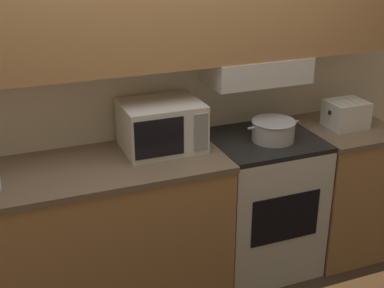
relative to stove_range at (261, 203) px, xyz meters
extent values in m
plane|color=#3D2D23|center=(-0.64, 0.31, -0.46)|extent=(16.00, 16.00, 0.00)
cube|color=silver|center=(-0.64, 0.33, 0.81)|extent=(5.48, 0.05, 2.55)
cube|color=tan|center=(-0.64, 0.15, 1.29)|extent=(3.08, 0.32, 0.69)
cube|color=silver|center=(0.00, 0.15, 0.87)|extent=(0.63, 0.34, 0.16)
cube|color=tan|center=(-1.26, -0.01, -0.02)|extent=(1.84, 0.63, 0.89)
cube|color=#75604C|center=(-1.26, -0.01, 0.45)|extent=(1.86, 0.65, 0.04)
cube|color=tan|center=(0.62, -0.01, -0.02)|extent=(0.55, 0.63, 0.89)
cube|color=#75604C|center=(0.62, -0.01, 0.45)|extent=(0.57, 0.65, 0.04)
cube|color=silver|center=(0.00, 0.00, -0.02)|extent=(0.66, 0.62, 0.90)
cube|color=black|center=(0.00, 0.00, 0.45)|extent=(0.66, 0.62, 0.03)
cube|color=black|center=(0.00, -0.31, 0.05)|extent=(0.46, 0.01, 0.31)
cylinder|color=black|center=(-0.15, -0.12, 0.46)|extent=(0.09, 0.09, 0.01)
cylinder|color=black|center=(0.15, -0.12, 0.46)|extent=(0.09, 0.09, 0.01)
cylinder|color=black|center=(-0.15, 0.12, 0.46)|extent=(0.09, 0.09, 0.01)
cylinder|color=black|center=(0.15, 0.12, 0.46)|extent=(0.09, 0.09, 0.01)
cylinder|color=#B7BABF|center=(0.03, -0.05, 0.53)|extent=(0.26, 0.26, 0.13)
torus|color=#B7BABF|center=(0.03, -0.05, 0.59)|extent=(0.27, 0.27, 0.01)
cylinder|color=#B7BABF|center=(-0.12, -0.05, 0.57)|extent=(0.05, 0.01, 0.01)
cylinder|color=#B7BABF|center=(0.18, -0.05, 0.57)|extent=(0.05, 0.01, 0.01)
cube|color=silver|center=(-0.65, 0.09, 0.61)|extent=(0.46, 0.37, 0.29)
cube|color=black|center=(-0.73, -0.10, 0.61)|extent=(0.29, 0.01, 0.22)
cube|color=gray|center=(-0.47, -0.10, 0.61)|extent=(0.08, 0.01, 0.22)
cube|color=silver|center=(0.59, -0.02, 0.55)|extent=(0.25, 0.21, 0.18)
cube|color=black|center=(0.46, -0.02, 0.58)|extent=(0.01, 0.02, 0.02)
cube|color=black|center=(0.51, -0.02, 0.64)|extent=(0.03, 0.15, 0.01)
cube|color=black|center=(0.56, -0.02, 0.64)|extent=(0.03, 0.15, 0.01)
cube|color=black|center=(0.62, -0.02, 0.64)|extent=(0.03, 0.15, 0.01)
cube|color=black|center=(0.68, -0.02, 0.64)|extent=(0.03, 0.15, 0.01)
camera|label=1|loc=(-1.57, -2.73, 1.72)|focal=50.00mm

